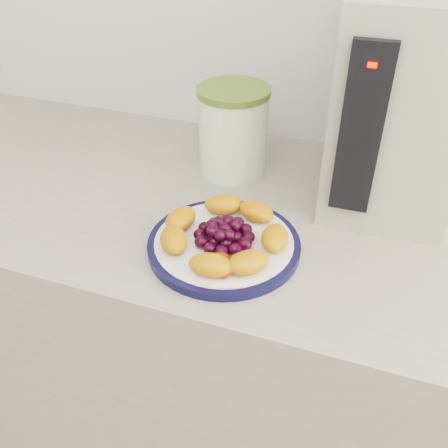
% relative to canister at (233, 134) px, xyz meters
% --- Properties ---
extents(counter, '(3.50, 0.60, 0.90)m').
position_rel_canister_xyz_m(counter, '(0.19, -0.11, -0.53)').
color(counter, '#A79D8E').
rests_on(counter, floor).
extents(cabinet_face, '(3.48, 0.58, 0.84)m').
position_rel_canister_xyz_m(cabinet_face, '(0.19, -0.11, -0.56)').
color(cabinet_face, '#9C784E').
rests_on(cabinet_face, floor).
extents(plate_rim, '(0.25, 0.25, 0.01)m').
position_rel_canister_xyz_m(plate_rim, '(0.07, -0.25, -0.07)').
color(plate_rim, '#0D1035').
rests_on(plate_rim, counter).
extents(plate_face, '(0.23, 0.23, 0.02)m').
position_rel_canister_xyz_m(plate_face, '(0.07, -0.25, -0.07)').
color(plate_face, white).
rests_on(plate_face, counter).
extents(canister, '(0.17, 0.17, 0.16)m').
position_rel_canister_xyz_m(canister, '(0.00, 0.00, 0.00)').
color(canister, '#377010').
rests_on(canister, counter).
extents(canister_lid, '(0.18, 0.18, 0.01)m').
position_rel_canister_xyz_m(canister_lid, '(0.00, 0.00, 0.09)').
color(canister_lid, olive).
rests_on(canister_lid, canister).
extents(appliance_body, '(0.22, 0.30, 0.37)m').
position_rel_canister_xyz_m(appliance_body, '(0.30, 0.02, 0.10)').
color(appliance_body, '#A4A290').
rests_on(appliance_body, counter).
extents(appliance_panel, '(0.06, 0.02, 0.27)m').
position_rel_canister_xyz_m(appliance_panel, '(0.25, -0.14, 0.11)').
color(appliance_panel, black).
rests_on(appliance_panel, appliance_body).
extents(appliance_led, '(0.01, 0.01, 0.01)m').
position_rel_canister_xyz_m(appliance_led, '(0.25, -0.15, 0.21)').
color(appliance_led, '#FF0C05').
rests_on(appliance_led, appliance_panel).
extents(fruit_plate, '(0.21, 0.21, 0.04)m').
position_rel_canister_xyz_m(fruit_plate, '(0.07, -0.25, -0.05)').
color(fruit_plate, '#D4601D').
rests_on(fruit_plate, plate_face).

